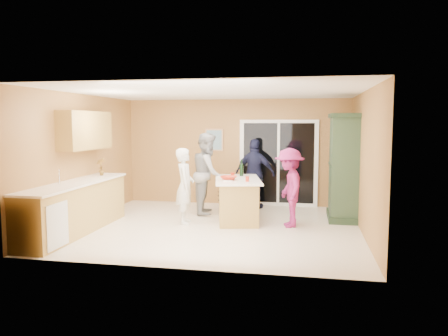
% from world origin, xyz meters
% --- Properties ---
extents(floor, '(5.50, 5.50, 0.00)m').
position_xyz_m(floor, '(0.00, 0.00, 0.00)').
color(floor, white).
rests_on(floor, ground).
extents(ceiling, '(5.50, 5.00, 0.10)m').
position_xyz_m(ceiling, '(0.00, 0.00, 2.60)').
color(ceiling, white).
rests_on(ceiling, wall_back).
extents(wall_back, '(5.50, 0.10, 2.60)m').
position_xyz_m(wall_back, '(0.00, 2.50, 1.30)').
color(wall_back, tan).
rests_on(wall_back, ground).
extents(wall_front, '(5.50, 0.10, 2.60)m').
position_xyz_m(wall_front, '(0.00, -2.50, 1.30)').
color(wall_front, tan).
rests_on(wall_front, ground).
extents(wall_left, '(0.10, 5.00, 2.60)m').
position_xyz_m(wall_left, '(-2.75, 0.00, 1.30)').
color(wall_left, tan).
rests_on(wall_left, ground).
extents(wall_right, '(0.10, 5.00, 2.60)m').
position_xyz_m(wall_right, '(2.75, 0.00, 1.30)').
color(wall_right, tan).
rests_on(wall_right, ground).
extents(left_cabinet_run, '(0.65, 3.05, 1.24)m').
position_xyz_m(left_cabinet_run, '(-2.45, -1.05, 0.46)').
color(left_cabinet_run, tan).
rests_on(left_cabinet_run, floor).
extents(upper_cabinets, '(0.35, 1.60, 0.75)m').
position_xyz_m(upper_cabinets, '(-2.58, -0.20, 1.88)').
color(upper_cabinets, tan).
rests_on(upper_cabinets, wall_left).
extents(sliding_door, '(1.90, 0.07, 2.10)m').
position_xyz_m(sliding_door, '(1.05, 2.46, 1.05)').
color(sliding_door, white).
rests_on(sliding_door, floor).
extents(framed_picture, '(0.46, 0.04, 0.56)m').
position_xyz_m(framed_picture, '(-0.55, 2.48, 1.60)').
color(framed_picture, tan).
rests_on(framed_picture, wall_back).
extents(kitchen_island, '(1.22, 1.81, 0.87)m').
position_xyz_m(kitchen_island, '(0.33, 0.65, 0.41)').
color(kitchen_island, tan).
rests_on(kitchen_island, floor).
extents(green_hutch, '(0.64, 1.20, 2.21)m').
position_xyz_m(green_hutch, '(2.49, 1.20, 1.08)').
color(green_hutch, '#223723').
rests_on(green_hutch, floor).
extents(woman_white, '(0.48, 0.62, 1.52)m').
position_xyz_m(woman_white, '(-0.67, 0.21, 0.76)').
color(woman_white, white).
rests_on(woman_white, floor).
extents(woman_grey, '(0.81, 0.97, 1.80)m').
position_xyz_m(woman_grey, '(-0.43, 1.25, 0.90)').
color(woman_grey, '#AAAAAD').
rests_on(woman_grey, floor).
extents(woman_navy, '(1.04, 0.61, 1.65)m').
position_xyz_m(woman_navy, '(0.53, 2.02, 0.83)').
color(woman_navy, '#181B36').
rests_on(woman_navy, floor).
extents(woman_magenta, '(0.77, 1.09, 1.54)m').
position_xyz_m(woman_magenta, '(1.40, 0.31, 0.77)').
color(woman_magenta, '#952054').
rests_on(woman_magenta, floor).
extents(serving_bowl, '(0.39, 0.39, 0.08)m').
position_xyz_m(serving_bowl, '(0.18, 0.44, 0.91)').
color(serving_bowl, '#B02813').
rests_on(serving_bowl, kitchen_island).
extents(tulip_vase, '(0.22, 0.18, 0.36)m').
position_xyz_m(tulip_vase, '(-2.45, 0.17, 1.12)').
color(tulip_vase, red).
rests_on(tulip_vase, left_cabinet_run).
extents(tumbler_near, '(0.09, 0.09, 0.12)m').
position_xyz_m(tumbler_near, '(0.21, 0.75, 0.93)').
color(tumbler_near, '#B02813').
rests_on(tumbler_near, kitchen_island).
extents(tumbler_far, '(0.09, 0.09, 0.10)m').
position_xyz_m(tumbler_far, '(0.58, 0.27, 0.92)').
color(tumbler_far, '#B02813').
rests_on(tumbler_far, kitchen_island).
extents(wine_bottle, '(0.08, 0.08, 0.36)m').
position_xyz_m(wine_bottle, '(0.34, 1.15, 1.01)').
color(wine_bottle, black).
rests_on(wine_bottle, kitchen_island).
extents(white_plate, '(0.27, 0.27, 0.01)m').
position_xyz_m(white_plate, '(0.18, 0.35, 0.88)').
color(white_plate, silver).
rests_on(white_plate, kitchen_island).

